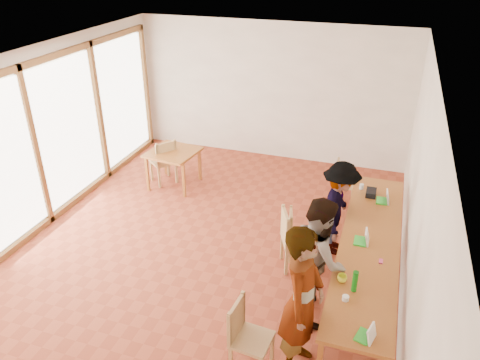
# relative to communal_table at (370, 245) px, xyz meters

# --- Properties ---
(ground) EXTENTS (8.00, 8.00, 0.00)m
(ground) POSITION_rel_communal_table_xyz_m (-2.50, -0.02, -0.70)
(ground) COLOR #983E24
(ground) RESTS_ON ground
(wall_back) EXTENTS (6.00, 0.10, 3.00)m
(wall_back) POSITION_rel_communal_table_xyz_m (-2.50, 3.98, 0.80)
(wall_back) COLOR white
(wall_back) RESTS_ON ground
(wall_right) EXTENTS (0.10, 8.00, 3.00)m
(wall_right) POSITION_rel_communal_table_xyz_m (0.50, -0.02, 0.80)
(wall_right) COLOR white
(wall_right) RESTS_ON ground
(window_wall) EXTENTS (0.10, 8.00, 3.00)m
(window_wall) POSITION_rel_communal_table_xyz_m (-5.46, -0.02, 0.80)
(window_wall) COLOR white
(window_wall) RESTS_ON ground
(ceiling) EXTENTS (6.00, 8.00, 0.04)m
(ceiling) POSITION_rel_communal_table_xyz_m (-2.50, -0.02, 2.32)
(ceiling) COLOR white
(ceiling) RESTS_ON wall_back
(communal_table) EXTENTS (0.80, 4.00, 0.75)m
(communal_table) POSITION_rel_communal_table_xyz_m (0.00, 0.00, 0.00)
(communal_table) COLOR #A16123
(communal_table) RESTS_ON ground
(side_table) EXTENTS (0.90, 0.90, 0.75)m
(side_table) POSITION_rel_communal_table_xyz_m (-3.94, 1.94, -0.03)
(side_table) COLOR #A16123
(side_table) RESTS_ON ground
(chair_near) EXTENTS (0.47, 0.47, 0.49)m
(chair_near) POSITION_rel_communal_table_xyz_m (-1.22, -1.92, -0.14)
(chair_near) COLOR tan
(chair_near) RESTS_ON ground
(chair_mid) EXTENTS (0.60, 0.60, 0.52)m
(chair_mid) POSITION_rel_communal_table_xyz_m (-1.13, 0.08, -0.10)
(chair_mid) COLOR tan
(chair_mid) RESTS_ON ground
(chair_far) EXTENTS (0.46, 0.46, 0.44)m
(chair_far) POSITION_rel_communal_table_xyz_m (-1.11, 0.35, -0.20)
(chair_far) COLOR tan
(chair_far) RESTS_ON ground
(chair_empty) EXTENTS (0.39, 0.39, 0.44)m
(chair_empty) POSITION_rel_communal_table_xyz_m (-0.69, 2.31, -0.19)
(chair_empty) COLOR tan
(chair_empty) RESTS_ON ground
(chair_spare) EXTENTS (0.62, 0.62, 0.51)m
(chair_spare) POSITION_rel_communal_table_xyz_m (-4.14, 1.95, -0.12)
(chair_spare) COLOR tan
(chair_spare) RESTS_ON ground
(person_near) EXTENTS (0.51, 0.73, 1.91)m
(person_near) POSITION_rel_communal_table_xyz_m (-0.62, -1.70, 0.25)
(person_near) COLOR gray
(person_near) RESTS_ON ground
(person_mid) EXTENTS (0.88, 1.00, 1.74)m
(person_mid) POSITION_rel_communal_table_xyz_m (-0.59, -0.75, 0.17)
(person_mid) COLOR gray
(person_mid) RESTS_ON ground
(person_far) EXTENTS (0.59, 1.01, 1.55)m
(person_far) POSITION_rel_communal_table_xyz_m (-0.53, 0.72, 0.07)
(person_far) COLOR gray
(person_far) RESTS_ON ground
(laptop_near) EXTENTS (0.23, 0.25, 0.18)m
(laptop_near) POSITION_rel_communal_table_xyz_m (0.11, -1.81, 0.10)
(laptop_near) COLOR green
(laptop_near) RESTS_ON communal_table
(laptop_mid) EXTENTS (0.20, 0.24, 0.20)m
(laptop_mid) POSITION_rel_communal_table_xyz_m (-0.09, -0.04, 0.10)
(laptop_mid) COLOR green
(laptop_mid) RESTS_ON communal_table
(laptop_far) EXTENTS (0.21, 0.24, 0.20)m
(laptop_far) POSITION_rel_communal_table_xyz_m (0.12, 1.21, 0.10)
(laptop_far) COLOR green
(laptop_far) RESTS_ON communal_table
(yellow_mug) EXTENTS (0.16, 0.16, 0.10)m
(yellow_mug) POSITION_rel_communal_table_xyz_m (-0.26, -0.97, 0.09)
(yellow_mug) COLOR #F5F730
(yellow_mug) RESTS_ON communal_table
(green_bottle) EXTENTS (0.07, 0.07, 0.28)m
(green_bottle) POSITION_rel_communal_table_xyz_m (-0.11, -1.09, 0.19)
(green_bottle) COLOR #117616
(green_bottle) RESTS_ON communal_table
(clear_glass) EXTENTS (0.07, 0.07, 0.09)m
(clear_glass) POSITION_rel_communal_table_xyz_m (-0.26, 1.53, 0.09)
(clear_glass) COLOR silver
(clear_glass) RESTS_ON communal_table
(condiment_cup) EXTENTS (0.08, 0.08, 0.06)m
(condiment_cup) POSITION_rel_communal_table_xyz_m (-0.18, -1.29, 0.08)
(condiment_cup) COLOR white
(condiment_cup) RESTS_ON communal_table
(pink_phone) EXTENTS (0.05, 0.10, 0.01)m
(pink_phone) POSITION_rel_communal_table_xyz_m (0.17, -0.41, 0.05)
(pink_phone) COLOR #CE3871
(pink_phone) RESTS_ON communal_table
(black_pouch) EXTENTS (0.16, 0.26, 0.09)m
(black_pouch) POSITION_rel_communal_table_xyz_m (-0.10, 1.36, 0.09)
(black_pouch) COLOR black
(black_pouch) RESTS_ON communal_table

